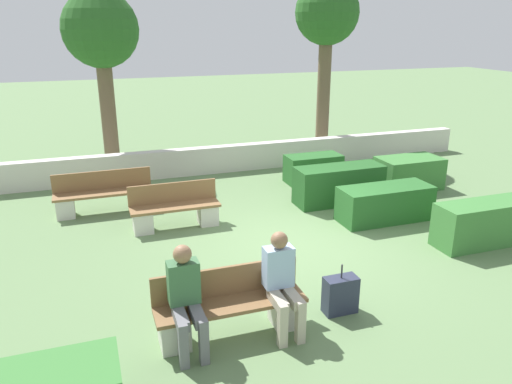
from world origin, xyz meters
name	(u,v)px	position (x,y,z in m)	size (l,w,h in m)	color
ground_plane	(294,244)	(0.00, 0.00, 0.00)	(60.00, 60.00, 0.00)	#607F51
perimeter_wall	(222,159)	(0.00, 4.92, 0.35)	(14.60, 0.30, 0.71)	beige
bench_front	(231,310)	(-1.86, -2.27, 0.33)	(1.95, 0.49, 0.86)	brown
bench_left_side	(175,211)	(-1.89, 1.50, 0.33)	(1.74, 0.48, 0.86)	brown
bench_right_side	(104,197)	(-3.16, 2.81, 0.34)	(2.03, 0.49, 0.86)	brown
person_seated_man	(282,279)	(-1.22, -2.40, 0.75)	(0.38, 0.63, 1.34)	#B2A893
person_seated_woman	(186,295)	(-2.45, -2.40, 0.75)	(0.38, 0.63, 1.35)	slate
hedge_block_near_left	(409,173)	(3.90, 2.08, 0.38)	(1.51, 0.87, 0.76)	#3D7A38
hedge_block_near_right	(483,223)	(3.23, -1.11, 0.40)	(1.82, 0.63, 0.79)	#3D7A38
hedge_block_mid_left	(339,185)	(1.81, 1.71, 0.42)	(1.98, 0.69, 0.84)	#235623
hedge_block_mid_right	(313,169)	(1.93, 3.30, 0.35)	(1.39, 0.66, 0.69)	#286028
hedge_block_far_left	(385,203)	(2.20, 0.48, 0.35)	(1.90, 0.74, 0.71)	#286028
suitcase	(340,295)	(-0.29, -2.29, 0.27)	(0.47, 0.24, 0.73)	#282D42
tree_leftmost	(101,35)	(-2.76, 6.02, 3.53)	(1.91, 1.91, 4.63)	brown
tree_center_left	(327,19)	(3.34, 5.69, 3.91)	(1.80, 1.80, 5.00)	brown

